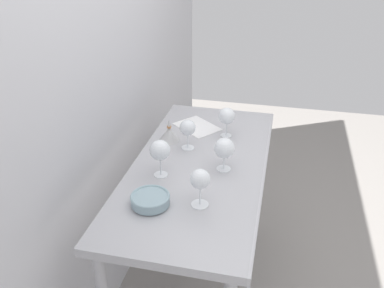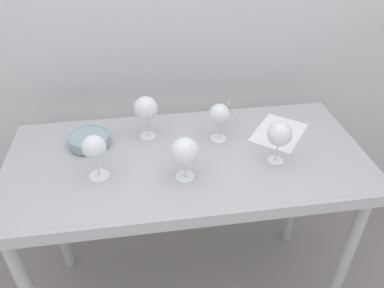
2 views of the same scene
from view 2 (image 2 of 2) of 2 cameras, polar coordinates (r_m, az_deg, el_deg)
back_wall at (r=1.71m, az=-3.27°, el=19.24°), size 3.80×0.04×2.60m
steel_counter at (r=1.52m, az=-0.72°, el=-5.00°), size 1.40×0.65×0.90m
wine_glass_far_right at (r=1.49m, az=4.24°, el=4.45°), size 0.08×0.08×0.16m
wine_glass_near_right at (r=1.39m, az=13.30°, el=1.34°), size 0.09×0.09×0.17m
wine_glass_near_center at (r=1.28m, az=-1.13°, el=-1.25°), size 0.10×0.10×0.17m
wine_glass_far_left at (r=1.50m, az=-7.12°, el=5.33°), size 0.10×0.10×0.19m
wine_glass_near_left at (r=1.32m, az=-14.78°, el=-0.66°), size 0.08×0.08×0.17m
tasting_sheet_upper at (r=1.62m, az=13.19°, el=1.73°), size 0.30×0.31×0.00m
tasting_bowl at (r=1.55m, az=-15.52°, el=0.75°), size 0.17×0.17×0.05m
decanter_funnel at (r=1.64m, az=5.51°, el=4.46°), size 0.12×0.12×0.13m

